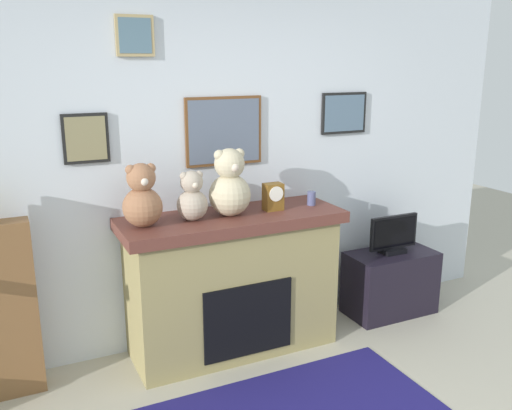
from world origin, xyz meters
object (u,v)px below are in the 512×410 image
at_px(tv_stand, 390,283).
at_px(mantel_clock, 273,197).
at_px(fireplace, 233,282).
at_px(television, 393,236).
at_px(teddy_bear_grey, 230,186).
at_px(candle_jar, 311,198).
at_px(teddy_bear_brown, 142,198).
at_px(bookshelf, 0,307).
at_px(teddy_bear_cream, 192,198).

height_order(tv_stand, mantel_clock, mantel_clock).
bearing_deg(fireplace, television, -1.06).
bearing_deg(teddy_bear_grey, candle_jar, 0.05).
bearing_deg(teddy_bear_brown, bookshelf, 174.08).
bearing_deg(teddy_bear_cream, television, -0.27).
relative_size(mantel_clock, teddy_bear_brown, 0.47).
xyz_separation_m(television, teddy_bear_grey, (-1.45, 0.01, 0.56)).
xyz_separation_m(tv_stand, candle_jar, (-0.79, 0.01, 0.82)).
xyz_separation_m(candle_jar, teddy_bear_brown, (-1.27, -0.00, 0.14)).
distance_m(fireplace, mantel_clock, 0.69).
height_order(fireplace, tv_stand, fireplace).
height_order(tv_stand, teddy_bear_grey, teddy_bear_grey).
bearing_deg(tv_stand, teddy_bear_brown, 179.81).
distance_m(teddy_bear_brown, teddy_bear_grey, 0.61).
relative_size(teddy_bear_cream, teddy_bear_grey, 0.72).
xyz_separation_m(bookshelf, television, (2.96, -0.10, 0.07)).
height_order(teddy_bear_brown, teddy_bear_cream, teddy_bear_brown).
bearing_deg(teddy_bear_grey, fireplace, 40.30).
distance_m(tv_stand, candle_jar, 1.14).
height_order(tv_stand, television, television).
xyz_separation_m(mantel_clock, teddy_bear_grey, (-0.34, 0.00, 0.11)).
relative_size(teddy_bear_brown, teddy_bear_cream, 1.23).
distance_m(television, candle_jar, 0.89).
distance_m(tv_stand, teddy_bear_grey, 1.75).
height_order(bookshelf, teddy_bear_cream, teddy_bear_cream).
distance_m(fireplace, candle_jar, 0.85).
height_order(candle_jar, mantel_clock, mantel_clock).
xyz_separation_m(candle_jar, teddy_bear_grey, (-0.66, -0.00, 0.16)).
relative_size(fireplace, teddy_bear_cream, 4.66).
bearing_deg(fireplace, bookshelf, 177.20).
height_order(bookshelf, tv_stand, bookshelf).
xyz_separation_m(fireplace, mantel_clock, (0.32, -0.02, 0.61)).
xyz_separation_m(teddy_bear_brown, teddy_bear_grey, (0.61, -0.00, 0.02)).
bearing_deg(teddy_bear_cream, bookshelf, 175.69).
distance_m(fireplace, teddy_bear_brown, 0.94).
bearing_deg(teddy_bear_cream, teddy_bear_grey, -0.03).
relative_size(tv_stand, television, 1.63).
distance_m(television, teddy_bear_brown, 2.13).
bearing_deg(mantel_clock, fireplace, 176.53).
relative_size(fireplace, television, 3.50).
bearing_deg(bookshelf, television, -1.96).
bearing_deg(mantel_clock, teddy_bear_brown, 179.95).
bearing_deg(television, teddy_bear_brown, 179.77).
relative_size(bookshelf, tv_stand, 1.84).
bearing_deg(bookshelf, mantel_clock, -2.91).
height_order(mantel_clock, teddy_bear_cream, teddy_bear_cream).
bearing_deg(teddy_bear_brown, fireplace, 1.65).
xyz_separation_m(fireplace, teddy_bear_cream, (-0.30, -0.02, 0.66)).
bearing_deg(teddy_bear_grey, television, -0.32).
xyz_separation_m(television, teddy_bear_cream, (-1.73, 0.01, 0.50)).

